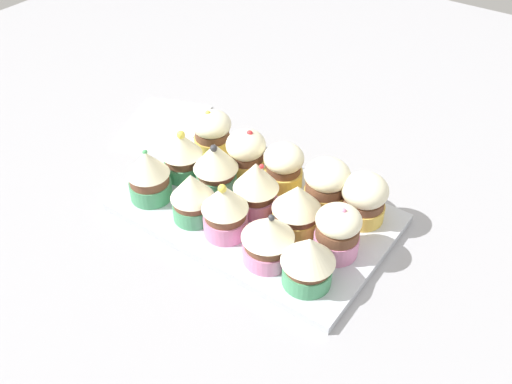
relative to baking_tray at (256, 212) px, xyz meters
The scene contains 18 objects.
ground_plane 2.10cm from the baking_tray, ahead, with size 180.00×180.00×3.00cm, color #9E9EA3.
baking_tray is the anchor object (origin of this frame).
cupcake_0 14.60cm from the baking_tray, 151.31° to the right, with size 6.11×6.11×6.80cm.
cupcake_1 10.29cm from the baking_tray, 140.02° to the right, with size 6.12×6.12×7.24cm.
cupcake_2 7.67cm from the baking_tray, 91.29° to the right, with size 5.64×5.64×6.52cm.
cupcake_3 9.44cm from the baking_tray, 44.72° to the right, with size 5.73×5.73×7.04cm.
cupcake_4 15.61cm from the baking_tray, 28.43° to the right, with size 5.92×5.92×6.93cm.
cupcake_5 13.27cm from the baking_tray, behind, with size 5.59×5.59×7.13cm.
cupcake_6 7.58cm from the baking_tray, behind, with size 6.36×6.36×6.98cm.
cupcake_7 4.67cm from the baking_tray, behind, with size 6.09×6.09×7.95cm.
cupcake_8 8.56cm from the baking_tray, ahead, with size 6.28×6.28×7.70cm.
cupcake_9 13.61cm from the baking_tray, ahead, with size 5.85×5.85×7.67cm.
cupcake_10 14.75cm from the baking_tray, 150.39° to the left, with size 6.38×6.38×6.99cm.
cupcake_11 10.08cm from the baking_tray, 134.34° to the left, with size 6.44×6.44×7.04cm.
cupcake_12 7.38cm from the baking_tray, 84.08° to the left, with size 5.97×5.97×7.98cm.
cupcake_13 9.39cm from the baking_tray, 46.51° to the left, with size 5.74×5.74×7.12cm.
cupcake_14 15.34cm from the baking_tray, 25.24° to the left, with size 5.80×5.80×7.77cm.
napkin 26.73cm from the baking_tray, 19.63° to the right, with size 11.58×15.67×0.60cm, color white.
Camera 1 is at (-33.05, 46.25, 51.84)cm, focal length 39.51 mm.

